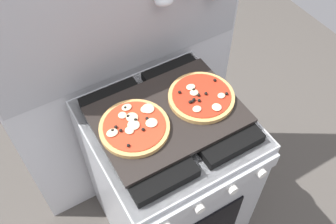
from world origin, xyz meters
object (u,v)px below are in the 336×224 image
at_px(baking_tray, 168,115).
at_px(pizza_left, 134,126).
at_px(pizza_right, 202,98).
at_px(stove, 168,176).

xyz_separation_m(baking_tray, pizza_left, (-0.14, 0.00, 0.02)).
bearing_deg(baking_tray, pizza_left, 178.52).
bearing_deg(pizza_left, pizza_right, -1.84).
distance_m(stove, baking_tray, 0.46).
relative_size(baking_tray, pizza_left, 2.13).
distance_m(stove, pizza_left, 0.50).
xyz_separation_m(stove, pizza_left, (-0.14, 0.01, 0.48)).
relative_size(stove, baking_tray, 1.67).
distance_m(baking_tray, pizza_left, 0.14).
height_order(stove, pizza_left, pizza_left).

